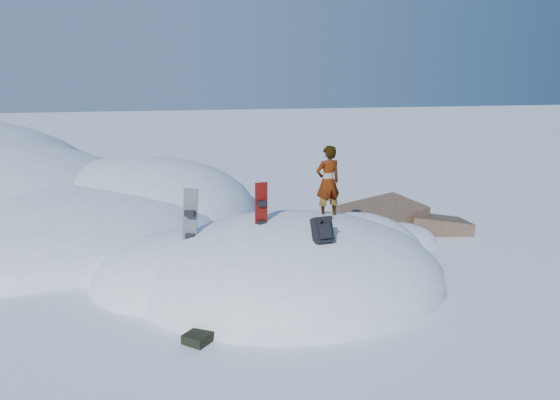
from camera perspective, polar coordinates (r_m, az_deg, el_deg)
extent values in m
plane|color=white|center=(12.41, 1.19, -8.52)|extent=(120.00, 120.00, 0.00)
ellipsoid|color=white|center=(12.41, 1.19, -8.52)|extent=(7.00, 6.00, 3.00)
ellipsoid|color=white|center=(12.65, -9.30, -8.27)|extent=(4.40, 4.00, 2.20)
ellipsoid|color=white|center=(13.64, 7.74, -6.61)|extent=(3.60, 3.20, 2.50)
ellipsoid|color=white|center=(17.10, -23.21, -3.51)|extent=(10.00, 9.00, 2.80)
ellipsoid|color=white|center=(19.24, -14.64, -1.10)|extent=(8.00, 8.00, 3.60)
ellipsoid|color=white|center=(16.06, -22.04, -4.43)|extent=(6.00, 5.00, 1.80)
cube|color=brown|center=(16.56, 10.40, -2.79)|extent=(2.82, 2.41, 1.62)
cube|color=brown|center=(16.97, 15.88, -3.40)|extent=(2.16, 1.80, 1.33)
cube|color=brown|center=(17.88, 10.63, -1.95)|extent=(2.08, 2.01, 1.10)
ellipsoid|color=white|center=(15.56, 10.49, -4.22)|extent=(3.20, 2.40, 1.00)
cube|color=#B11009|center=(11.60, -1.98, -1.68)|extent=(0.28, 0.11, 1.47)
cube|color=black|center=(11.48, -1.93, -0.34)|extent=(0.19, 0.13, 0.12)
cube|color=black|center=(11.58, -1.92, -2.46)|extent=(0.19, 0.13, 0.12)
cube|color=black|center=(11.87, -9.39, -2.91)|extent=(0.43, 0.44, 1.69)
cube|color=black|center=(11.71, -9.43, -1.39)|extent=(0.24, 0.21, 0.15)
cube|color=black|center=(11.85, -9.33, -3.80)|extent=(0.24, 0.21, 0.15)
cube|color=black|center=(10.80, 4.44, -3.17)|extent=(0.42, 0.47, 0.57)
cube|color=black|center=(10.65, 4.70, -3.28)|extent=(0.28, 0.25, 0.31)
cylinder|color=black|center=(10.61, 4.08, -2.70)|extent=(0.04, 0.21, 0.38)
cylinder|color=black|center=(10.67, 5.26, -2.62)|extent=(0.04, 0.21, 0.38)
cube|color=black|center=(9.92, -8.25, -13.87)|extent=(0.71, 0.72, 0.17)
cube|color=black|center=(10.08, -6.76, -12.92)|extent=(0.36, 0.29, 0.11)
imported|color=slate|center=(12.34, 5.03, 1.89)|extent=(0.67, 0.51, 1.65)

